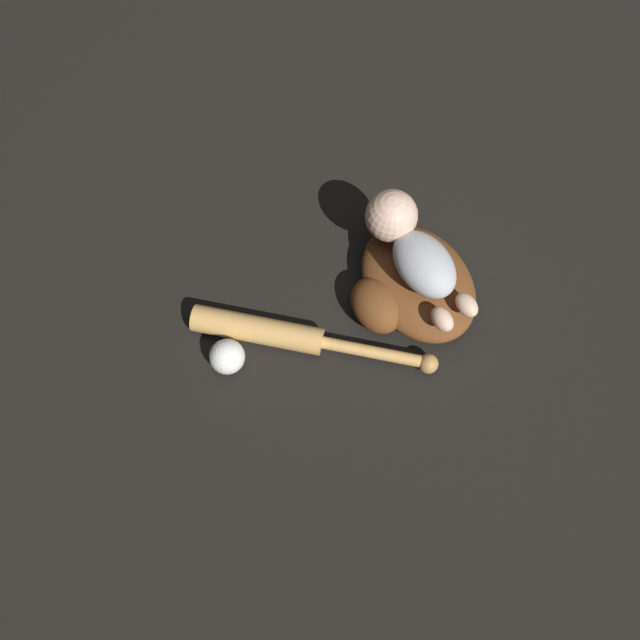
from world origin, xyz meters
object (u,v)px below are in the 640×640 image
at_px(baby_figure, 411,245).
at_px(baseball_glove, 411,286).
at_px(baseball, 227,358).
at_px(baseball_bat, 284,335).

bearing_deg(baby_figure, baseball_glove, 170.86).
bearing_deg(baseball, baseball_bat, -84.84).
height_order(baseball_glove, baby_figure, baby_figure).
relative_size(baby_figure, baseball, 4.33).
distance_m(baseball_bat, baseball, 0.13).
relative_size(baby_figure, baseball_bat, 0.69).
bearing_deg(baseball_glove, baby_figure, -9.14).
xyz_separation_m(baseball_bat, baseball, (-0.01, 0.13, 0.01)).
bearing_deg(baseball_bat, baseball, 95.16).
bearing_deg(baseball_bat, baseball_glove, -88.33).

